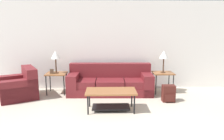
# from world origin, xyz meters

# --- Properties ---
(wall_back) EXTENTS (9.09, 0.06, 2.60)m
(wall_back) POSITION_xyz_m (0.00, 4.18, 1.30)
(wall_back) COLOR white
(wall_back) RESTS_ON ground_plane
(couch) EXTENTS (2.34, 0.92, 0.82)m
(couch) POSITION_xyz_m (-0.18, 3.61, 0.30)
(couch) COLOR maroon
(couch) RESTS_ON ground_plane
(armchair) EXTENTS (1.23, 1.25, 0.80)m
(armchair) POSITION_xyz_m (-2.58, 3.26, 0.29)
(armchair) COLOR maroon
(armchair) RESTS_ON ground_plane
(coffee_table) EXTENTS (1.11, 0.59, 0.46)m
(coffee_table) POSITION_xyz_m (-0.19, 2.29, 0.34)
(coffee_table) COLOR #935B33
(coffee_table) RESTS_ON ground_plane
(side_table_left) EXTENTS (0.56, 0.51, 0.58)m
(side_table_left) POSITION_xyz_m (-1.69, 3.64, 0.52)
(side_table_left) COLOR #935B33
(side_table_left) RESTS_ON ground_plane
(side_table_right) EXTENTS (0.56, 0.51, 0.58)m
(side_table_right) POSITION_xyz_m (1.32, 3.64, 0.52)
(side_table_right) COLOR #935B33
(side_table_right) RESTS_ON ground_plane
(table_lamp_left) EXTENTS (0.25, 0.25, 0.63)m
(table_lamp_left) POSITION_xyz_m (-1.69, 3.64, 1.08)
(table_lamp_left) COLOR #472D1E
(table_lamp_left) RESTS_ON side_table_left
(table_lamp_right) EXTENTS (0.25, 0.25, 0.63)m
(table_lamp_right) POSITION_xyz_m (1.32, 3.64, 1.08)
(table_lamp_right) COLOR #472D1E
(table_lamp_right) RESTS_ON side_table_right
(backpack) EXTENTS (0.31, 0.28, 0.42)m
(backpack) POSITION_xyz_m (1.26, 2.84, 0.20)
(backpack) COLOR #4C1E19
(backpack) RESTS_ON ground_plane
(picture_frame) EXTENTS (0.10, 0.04, 0.13)m
(picture_frame) POSITION_xyz_m (-1.79, 3.57, 0.65)
(picture_frame) COLOR #4C3828
(picture_frame) RESTS_ON side_table_left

